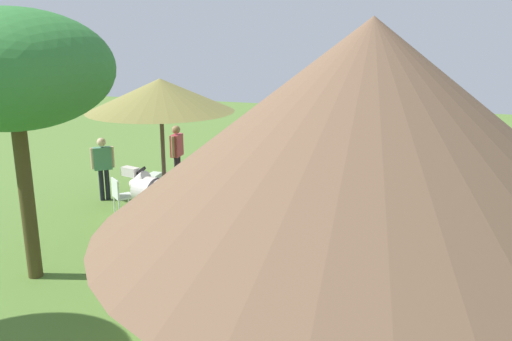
# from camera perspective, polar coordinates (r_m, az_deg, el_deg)

# --- Properties ---
(ground_plane) EXTENTS (36.00, 36.00, 0.00)m
(ground_plane) POSITION_cam_1_polar(r_m,az_deg,el_deg) (13.02, 5.40, -4.41)
(ground_plane) COLOR #567B32
(thatched_hut) EXTENTS (6.33, 6.33, 4.45)m
(thatched_hut) POSITION_cam_1_polar(r_m,az_deg,el_deg) (6.32, 11.54, -2.33)
(thatched_hut) COLOR #C4B997
(thatched_hut) RESTS_ON ground_plane
(shade_umbrella) EXTENTS (3.52, 3.52, 3.18)m
(shade_umbrella) POSITION_cam_1_polar(r_m,az_deg,el_deg) (12.90, -10.21, 7.96)
(shade_umbrella) COLOR brown
(shade_umbrella) RESTS_ON ground_plane
(patio_dining_table) EXTENTS (1.25, 1.00, 0.74)m
(patio_dining_table) POSITION_cam_1_polar(r_m,az_deg,el_deg) (13.33, -9.79, -1.16)
(patio_dining_table) COLOR silver
(patio_dining_table) RESTS_ON ground_plane
(patio_chair_east_end) EXTENTS (0.61, 0.61, 0.90)m
(patio_chair_east_end) POSITION_cam_1_polar(r_m,az_deg,el_deg) (13.70, -5.22, -1.12)
(patio_chair_east_end) COLOR silver
(patio_chair_east_end) RESTS_ON ground_plane
(patio_chair_near_lawn) EXTENTS (0.61, 0.60, 0.90)m
(patio_chair_near_lawn) POSITION_cam_1_polar(r_m,az_deg,el_deg) (12.99, -14.38, -2.45)
(patio_chair_near_lawn) COLOR white
(patio_chair_near_lawn) RESTS_ON ground_plane
(guest_beside_umbrella) EXTENTS (0.47, 0.44, 1.64)m
(guest_beside_umbrella) POSITION_cam_1_polar(r_m,az_deg,el_deg) (14.11, -16.10, 0.78)
(guest_beside_umbrella) COLOR black
(guest_beside_umbrella) RESTS_ON ground_plane
(guest_behind_table) EXTENTS (0.25, 0.61, 1.72)m
(guest_behind_table) POSITION_cam_1_polar(r_m,az_deg,el_deg) (14.97, -8.48, 2.20)
(guest_behind_table) COLOR black
(guest_behind_table) RESTS_ON ground_plane
(standing_watcher) EXTENTS (0.40, 0.52, 1.64)m
(standing_watcher) POSITION_cam_1_polar(r_m,az_deg,el_deg) (14.31, 13.05, 1.17)
(standing_watcher) COLOR black
(standing_watcher) RESTS_ON ground_plane
(striped_lounge_chair) EXTENTS (0.67, 0.89, 0.62)m
(striped_lounge_chair) POSITION_cam_1_polar(r_m,az_deg,el_deg) (12.62, 11.68, -4.08)
(striped_lounge_chair) COLOR #BF4D43
(striped_lounge_chair) RESTS_ON ground_plane
(zebra_nearest_camera) EXTENTS (2.21, 1.00, 1.46)m
(zebra_nearest_camera) POSITION_cam_1_polar(r_m,az_deg,el_deg) (11.35, -9.67, -2.60)
(zebra_nearest_camera) COLOR silver
(zebra_nearest_camera) RESTS_ON ground_plane
(zebra_by_umbrella) EXTENTS (1.46, 1.94, 1.55)m
(zebra_by_umbrella) POSITION_cam_1_polar(r_m,az_deg,el_deg) (15.13, 6.70, 2.30)
(zebra_by_umbrella) COLOR silver
(zebra_by_umbrella) RESTS_ON ground_plane
(zebra_toward_hut) EXTENTS (1.05, 2.21, 1.56)m
(zebra_toward_hut) POSITION_cam_1_polar(r_m,az_deg,el_deg) (13.32, 20.51, -0.28)
(zebra_toward_hut) COLOR silver
(zebra_toward_hut) RESTS_ON ground_plane
(acacia_tree_behind_hut) EXTENTS (3.30, 3.30, 4.66)m
(acacia_tree_behind_hut) POSITION_cam_1_polar(r_m,az_deg,el_deg) (9.63, -24.71, 9.72)
(acacia_tree_behind_hut) COLOR #463D1C
(acacia_tree_behind_hut) RESTS_ON ground_plane
(brick_patio_kerb) EXTENTS (2.32, 2.14, 0.08)m
(brick_patio_kerb) POSITION_cam_1_polar(r_m,az_deg,el_deg) (16.55, -5.19, -0.01)
(brick_patio_kerb) COLOR #9A533F
(brick_patio_kerb) RESTS_ON ground_plane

